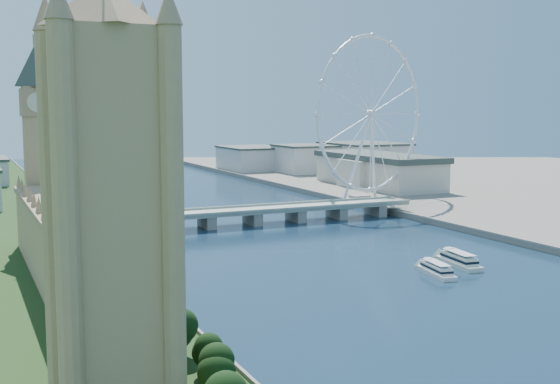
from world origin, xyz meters
TOP-DOWN VIEW (x-y plane):
  - victoria_tower at (-135.00, 55.00)m, footprint 28.16×28.16m
  - parliament_range at (-128.00, 170.00)m, footprint 24.00×200.00m
  - big_ben at (-128.00, 278.00)m, footprint 20.02×20.02m
  - westminster_bridge at (0.00, 300.00)m, footprint 220.00×22.00m
  - london_eye at (119.98, 355.08)m, footprint 113.60×39.12m
  - county_hall at (175.00, 430.00)m, footprint 54.00×144.00m
  - city_skyline at (39.22, 560.08)m, footprint 505.00×280.00m
  - tour_boat_near at (20.99, 141.73)m, footprint 11.86×28.91m
  - tour_boat_far at (41.35, 151.91)m, footprint 12.38×32.71m

SIDE VIEW (x-z plane):
  - county_hall at x=175.00m, z-range -17.50..17.50m
  - tour_boat_near at x=20.99m, z-range -3.10..3.10m
  - tour_boat_far at x=41.35m, z-range -3.54..3.54m
  - westminster_bridge at x=0.00m, z-range 1.88..11.38m
  - city_skyline at x=39.22m, z-range 0.96..32.96m
  - parliament_range at x=-128.00m, z-range -16.52..53.48m
  - victoria_tower at x=-135.00m, z-range -1.51..110.49m
  - big_ben at x=-128.00m, z-range 11.57..121.57m
  - london_eye at x=119.98m, z-range 5.37..129.67m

